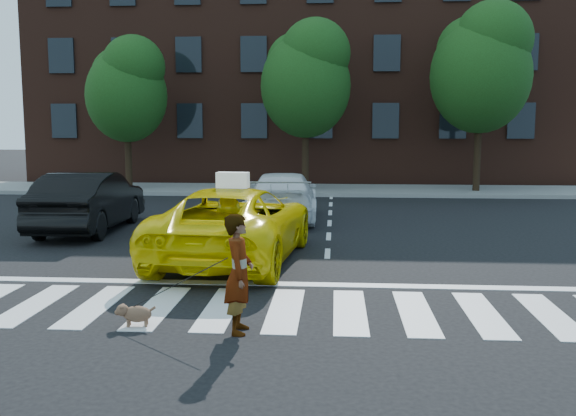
{
  "coord_description": "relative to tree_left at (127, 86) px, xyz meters",
  "views": [
    {
      "loc": [
        1.76,
        -9.6,
        2.86
      ],
      "look_at": [
        0.77,
        3.76,
        1.1
      ],
      "focal_mm": 40.0,
      "sensor_mm": 36.0,
      "label": 1
    }
  ],
  "objects": [
    {
      "name": "black_sedan",
      "position": [
        2.14,
        -10.0,
        -3.64
      ],
      "size": [
        1.83,
        4.89,
        1.6
      ],
      "primitive_type": "imported",
      "rotation": [
        0.0,
        0.0,
        3.17
      ],
      "color": "black",
      "rests_on": "ground"
    },
    {
      "name": "tree_right",
      "position": [
        14.5,
        -0.0,
        0.82
      ],
      "size": [
        4.0,
        4.0,
        7.7
      ],
      "color": "black",
      "rests_on": "ground"
    },
    {
      "name": "stop_line",
      "position": [
        6.97,
        -15.4,
        -4.43
      ],
      "size": [
        12.0,
        0.3,
        0.01
      ],
      "primitive_type": "cube",
      "color": "silver",
      "rests_on": "ground"
    },
    {
      "name": "dog",
      "position": [
        5.89,
        -17.96,
        -4.25
      ],
      "size": [
        0.58,
        0.28,
        0.33
      ],
      "rotation": [
        0.0,
        0.0,
        0.16
      ],
      "color": "brown",
      "rests_on": "ground"
    },
    {
      "name": "taxi_sign",
      "position": [
        6.62,
        -13.59,
        -2.72
      ],
      "size": [
        0.67,
        0.34,
        0.32
      ],
      "primitive_type": "cube",
      "rotation": [
        0.0,
        0.0,
        3.05
      ],
      "color": "white",
      "rests_on": "taxi"
    },
    {
      "name": "tree_mid",
      "position": [
        7.5,
        -0.0,
        0.41
      ],
      "size": [
        3.69,
        3.69,
        7.1
      ],
      "color": "black",
      "rests_on": "ground"
    },
    {
      "name": "woman",
      "position": [
        7.42,
        -18.1,
        -3.61
      ],
      "size": [
        0.42,
        0.62,
        1.66
      ],
      "primitive_type": "imported",
      "rotation": [
        0.0,
        0.0,
        1.6
      ],
      "color": "#999999",
      "rests_on": "ground"
    },
    {
      "name": "taxi",
      "position": [
        6.62,
        -13.39,
        -3.66
      ],
      "size": [
        3.1,
        5.82,
        1.56
      ],
      "primitive_type": "imported",
      "rotation": [
        0.0,
        0.0,
        3.05
      ],
      "color": "#E2CA04",
      "rests_on": "ground"
    },
    {
      "name": "white_suv",
      "position": [
        7.16,
        -7.62,
        -3.72
      ],
      "size": [
        2.2,
        5.01,
        1.43
      ],
      "primitive_type": "imported",
      "rotation": [
        0.0,
        0.0,
        3.18
      ],
      "color": "white",
      "rests_on": "ground"
    },
    {
      "name": "sidewalk_far",
      "position": [
        6.97,
        0.5,
        -4.37
      ],
      "size": [
        30.0,
        4.0,
        0.15
      ],
      "primitive_type": "cube",
      "color": "slate",
      "rests_on": "ground"
    },
    {
      "name": "crosswalk",
      "position": [
        6.97,
        -17.0,
        -4.43
      ],
      "size": [
        13.0,
        2.4,
        0.01
      ],
      "primitive_type": "cube",
      "color": "silver",
      "rests_on": "ground"
    },
    {
      "name": "ground",
      "position": [
        6.97,
        -17.0,
        -4.44
      ],
      "size": [
        120.0,
        120.0,
        0.0
      ],
      "primitive_type": "plane",
      "color": "black",
      "rests_on": "ground"
    },
    {
      "name": "building",
      "position": [
        6.97,
        8.0,
        1.56
      ],
      "size": [
        26.0,
        10.0,
        12.0
      ],
      "primitive_type": "cube",
      "color": "#472419",
      "rests_on": "ground"
    },
    {
      "name": "tree_left",
      "position": [
        0.0,
        0.0,
        0.0
      ],
      "size": [
        3.39,
        3.38,
        6.5
      ],
      "color": "black",
      "rests_on": "ground"
    }
  ]
}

